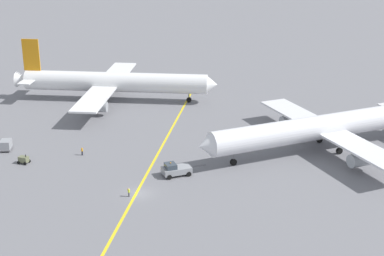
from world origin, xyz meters
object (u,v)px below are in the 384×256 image
object	(u,v)px
pushback_tug	(176,169)
ground_crew_ramp_agent_by_cones	(129,192)
airliner_at_gate_left	(114,82)
ground_crew_marshaller_foreground	(82,151)
airliner_being_pushed	(319,128)
gse_container_dolly_flat	(6,145)
gse_gpu_cart_small	(24,159)

from	to	relation	value
pushback_tug	ground_crew_ramp_agent_by_cones	size ratio (longest dim) A/B	5.24
ground_crew_ramp_agent_by_cones	airliner_at_gate_left	bearing A→B (deg)	103.07
ground_crew_marshaller_foreground	airliner_at_gate_left	bearing A→B (deg)	90.71
airliner_being_pushed	ground_crew_marshaller_foreground	xyz separation A→B (m)	(-47.69, -5.47, -3.97)
gse_container_dolly_flat	ground_crew_marshaller_foreground	distance (m)	16.30
gse_container_dolly_flat	gse_gpu_cart_small	bearing A→B (deg)	-47.66
airliner_being_pushed	pushback_tug	world-z (taller)	airliner_being_pushed
gse_container_dolly_flat	airliner_at_gate_left	bearing A→B (deg)	66.24
airliner_at_gate_left	ground_crew_ramp_agent_by_cones	distance (m)	56.73
airliner_being_pushed	ground_crew_ramp_agent_by_cones	world-z (taller)	airliner_being_pushed
airliner_being_pushed	gse_container_dolly_flat	size ratio (longest dim) A/B	14.26
gse_container_dolly_flat	pushback_tug	bearing A→B (deg)	-15.84
gse_gpu_cart_small	ground_crew_marshaller_foreground	size ratio (longest dim) A/B	1.46
ground_crew_marshaller_foreground	pushback_tug	bearing A→B (deg)	-23.40
airliner_at_gate_left	ground_crew_marshaller_foreground	xyz separation A→B (m)	(0.46, -37.46, -3.90)
airliner_at_gate_left	pushback_tug	world-z (taller)	airliner_at_gate_left
airliner_being_pushed	gse_gpu_cart_small	world-z (taller)	airliner_being_pushed
airliner_being_pushed	airliner_at_gate_left	bearing A→B (deg)	146.40
airliner_at_gate_left	pushback_tug	size ratio (longest dim) A/B	6.38
airliner_at_gate_left	gse_container_dolly_flat	xyz separation A→B (m)	(-15.75, -35.77, -3.60)
airliner_at_gate_left	gse_container_dolly_flat	distance (m)	39.25
gse_container_dolly_flat	ground_crew_ramp_agent_by_cones	size ratio (longest dim) A/B	2.16
ground_crew_marshaller_foreground	gse_gpu_cart_small	bearing A→B (deg)	-155.40
airliner_being_pushed	gse_gpu_cart_small	distance (m)	59.07
airliner_being_pushed	pushback_tug	distance (m)	31.59
gse_gpu_cart_small	pushback_tug	bearing A→B (deg)	-7.10
pushback_tug	gse_container_dolly_flat	world-z (taller)	pushback_tug
airliner_at_gate_left	gse_container_dolly_flat	size ratio (longest dim) A/B	15.50
gse_gpu_cart_small	airliner_at_gate_left	bearing A→B (deg)	76.80
airliner_being_pushed	ground_crew_marshaller_foreground	size ratio (longest dim) A/B	29.10
pushback_tug	gse_container_dolly_flat	distance (m)	37.20
gse_container_dolly_flat	ground_crew_marshaller_foreground	size ratio (longest dim) A/B	2.04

